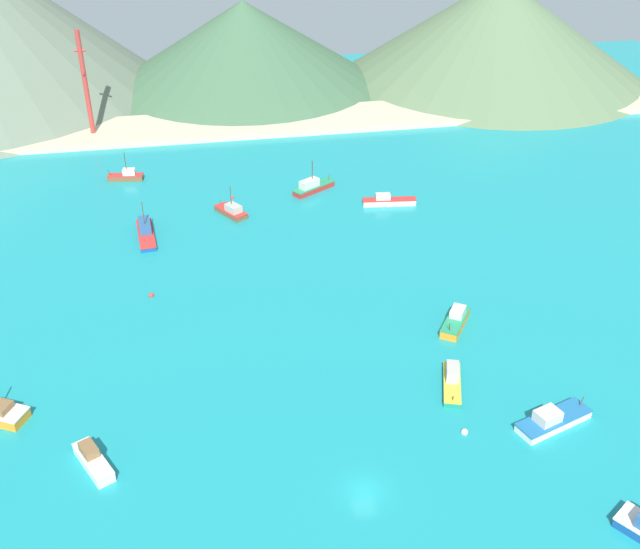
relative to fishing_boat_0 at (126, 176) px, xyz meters
The scene contains 17 objects.
ground 63.84m from the fishing_boat_0, 64.17° to the right, with size 260.00×280.00×0.50m.
fishing_boat_0 is the anchor object (origin of this frame).
fishing_boat_1 83.96m from the fishing_boat_0, 59.46° to the right, with size 4.53×8.36×2.52m.
fishing_boat_2 76.35m from the fishing_boat_0, 51.53° to the right, with size 6.28×7.66×2.85m.
fishing_boat_3 24.87m from the fishing_boat_0, 80.55° to the right, with size 3.61×11.23×6.46m.
fishing_boat_5 27.18m from the fishing_boat_0, 44.90° to the right, with size 5.87×7.28×5.65m.
fishing_boat_6 78.32m from the fishing_boat_0, 90.69° to the right, with size 5.05×7.19×2.55m.
fishing_boat_7 96.53m from the fishing_boat_0, 57.44° to the right, with size 10.17×5.99×2.52m.
fishing_boat_9 52.26m from the fishing_boat_0, 22.78° to the right, with size 10.10×3.02×2.27m.
fishing_boat_10 37.33m from the fishing_boat_0, 18.64° to the right, with size 8.95×6.86×6.31m.
buoy_0 44.38m from the fishing_boat_0, 83.42° to the right, with size 0.79×0.79×0.79m.
buoy_1 23.36m from the fishing_boat_0, 31.42° to the right, with size 0.65×0.65×0.65m.
buoy_2 90.74m from the fishing_boat_0, 62.88° to the right, with size 0.83×0.83×0.83m.
beach_strip 38.11m from the fishing_boat_0, 43.14° to the left, with size 247.00×17.62×1.20m, color #C6B793.
hill_central 65.01m from the fishing_boat_0, 62.67° to the left, with size 72.57×72.57×22.02m.
hill_east 110.22m from the fishing_boat_0, 28.14° to the left, with size 82.02×82.02×26.62m.
radio_tower 28.57m from the fishing_boat_0, 107.77° to the left, with size 2.38×1.90×23.76m.
Camera 1 is at (-15.03, -54.94, 61.73)m, focal length 42.37 mm.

